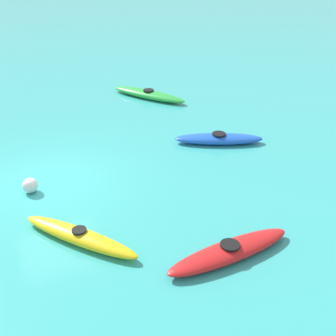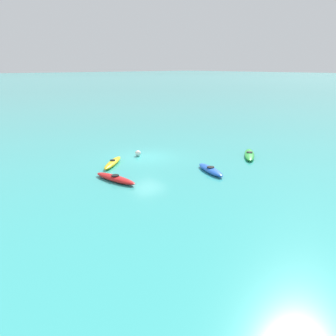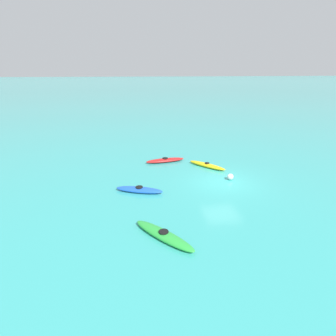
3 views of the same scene
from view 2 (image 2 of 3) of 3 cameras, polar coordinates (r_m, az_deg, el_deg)
ground_plane at (r=26.45m, az=-3.45°, el=1.81°), size 600.00×600.00×0.00m
kayak_green at (r=27.14m, az=13.05°, el=2.13°), size 3.29×2.74×0.37m
kayak_yellow at (r=24.52m, az=-8.95°, el=0.85°), size 2.88×2.52×0.37m
kayak_red at (r=21.11m, az=-8.52°, el=-1.68°), size 1.16×3.33×0.37m
kayak_blue at (r=22.74m, az=6.90°, el=-0.29°), size 1.79×3.09×0.37m
buoy_white at (r=26.69m, az=-4.89°, el=2.39°), size 0.44×0.44×0.44m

